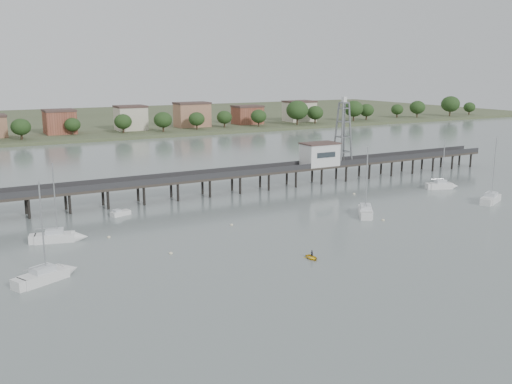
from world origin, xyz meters
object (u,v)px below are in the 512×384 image
Objects in this scene: sailboat_d at (493,198)px; yellow_dinghy at (312,259)px; lattice_tower at (343,133)px; pier at (221,176)px; sailboat_c at (365,210)px; sailboat_e at (444,186)px; sailboat_b at (63,237)px; white_tender at (120,213)px; sailboat_a at (52,274)px.

sailboat_d reaches higher than yellow_dinghy.
yellow_dinghy is (-38.59, -43.83, -11.10)m from lattice_tower.
pier is 11.50× the size of sailboat_c.
sailboat_e is 4.43× the size of yellow_dinghy.
sailboat_d is at bearing 4.94° from sailboat_b.
sailboat_e is at bearing -53.93° from lattice_tower.
white_tender is at bearing 57.39° from sailboat_b.
white_tender is at bearing -172.20° from lattice_tower.
sailboat_e is (45.20, -18.81, -3.14)m from pier.
sailboat_c is 0.97× the size of sailboat_d.
sailboat_b is at bearing -160.72° from sailboat_e.
white_tender is (-68.93, 11.25, -0.23)m from sailboat_e.
sailboat_d is at bearing -36.02° from pier.
sailboat_e reaches higher than pier.
yellow_dinghy is (-22.71, -16.11, -0.64)m from sailboat_c.
sailboat_e is 57.97m from yellow_dinghy.
yellow_dinghy is (-7.09, -43.83, -3.79)m from pier.
sailboat_b is (4.31, 15.93, 0.00)m from sailboat_a.
pier is 52.91m from sailboat_a.
pier is 39.19× the size of white_tender.
sailboat_a is 31.49m from white_tender.
white_tender is (-39.34, 20.16, -0.22)m from sailboat_c.
sailboat_d is 5.32× the size of yellow_dinghy.
sailboat_d is 13.42m from sailboat_e.
sailboat_d is 3.53× the size of white_tender.
yellow_dinghy is (-52.29, -25.02, -0.65)m from sailboat_e.
sailboat_c is at bearing -119.80° from lattice_tower.
sailboat_c is at bearing -143.81° from sailboat_e.
sailboat_a is (-55.58, -6.82, -0.00)m from sailboat_c.
yellow_dinghy is (16.63, -36.27, -0.43)m from white_tender.
sailboat_b is 0.95× the size of sailboat_d.
sailboat_c is at bearing -18.15° from sailboat_a.
pier reaches higher than yellow_dinghy.
sailboat_c reaches higher than pier.
yellow_dinghy is at bearing -40.93° from sailboat_a.
sailboat_c is 44.21m from white_tender.
yellow_dinghy is at bearing -26.85° from sailboat_b.
pier is at bearing 85.81° from yellow_dinghy.
sailboat_a is 86.61m from sailboat_e.
yellow_dinghy is (-51.38, -11.63, -0.64)m from sailboat_d.
lattice_tower is 70.46m from sailboat_b.
white_tender is at bearing 119.64° from yellow_dinghy.
sailboat_c is 1.02× the size of sailboat_b.
yellow_dinghy is at bearing -83.95° from white_tender.
lattice_tower is at bearing 30.08° from sailboat_b.
sailboat_e is at bearing -37.18° from sailboat_c.
sailboat_a is 1.18× the size of sailboat_e.
sailboat_d reaches higher than sailboat_b.
pier is at bearing 65.46° from sailboat_c.
sailboat_b reaches higher than yellow_dinghy.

